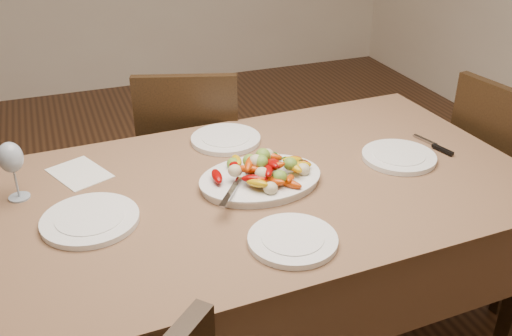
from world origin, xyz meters
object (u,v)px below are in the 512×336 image
object	(u,v)px
serving_platter	(260,181)
plate_left	(90,220)
plate_near	(293,240)
dining_table	(256,276)
wine_glass	(13,169)
plate_right	(399,157)
plate_far	(226,139)
chair_far	(192,160)

from	to	relation	value
serving_platter	plate_left	size ratio (longest dim) A/B	1.39
plate_near	dining_table	bearing A→B (deg)	86.69
plate_near	wine_glass	xyz separation A→B (m)	(-0.71, 0.52, 0.09)
serving_platter	wine_glass	distance (m)	0.77
serving_platter	plate_right	xyz separation A→B (m)	(0.52, -0.01, -0.00)
dining_table	plate_far	bearing A→B (deg)	88.62
dining_table	plate_near	bearing A→B (deg)	-93.31
plate_left	chair_far	bearing A→B (deg)	57.85
plate_near	plate_right	bearing A→B (deg)	30.50
plate_left	wine_glass	distance (m)	0.31
serving_platter	plate_right	bearing A→B (deg)	-0.99
chair_far	plate_near	distance (m)	1.15
plate_left	plate_far	size ratio (longest dim) A/B	1.09
dining_table	chair_far	distance (m)	0.78
serving_platter	plate_far	size ratio (longest dim) A/B	1.51
plate_far	wine_glass	distance (m)	0.76
serving_platter	chair_far	bearing A→B (deg)	92.79
plate_right	plate_far	bearing A→B (deg)	146.15
plate_far	plate_left	bearing A→B (deg)	-144.77
plate_far	plate_near	xyz separation A→B (m)	(-0.03, -0.68, 0.00)
plate_far	plate_near	world-z (taller)	same
wine_glass	plate_near	bearing A→B (deg)	-36.53
plate_left	plate_right	world-z (taller)	same
plate_right	plate_left	bearing A→B (deg)	-178.58
plate_far	wine_glass	bearing A→B (deg)	-167.63
dining_table	plate_left	xyz separation A→B (m)	(-0.53, -0.04, 0.39)
plate_far	wine_glass	xyz separation A→B (m)	(-0.73, -0.16, 0.09)
plate_right	chair_far	bearing A→B (deg)	125.55
dining_table	plate_right	world-z (taller)	plate_right
plate_near	serving_platter	bearing A→B (deg)	84.12
plate_left	plate_far	world-z (taller)	same
plate_left	wine_glass	xyz separation A→B (m)	(-0.19, 0.22, 0.09)
chair_far	plate_near	xyz separation A→B (m)	(0.00, -1.11, 0.29)
serving_platter	plate_far	xyz separation A→B (m)	(-0.01, 0.35, -0.00)
chair_far	plate_far	bearing A→B (deg)	111.68
serving_platter	plate_left	world-z (taller)	serving_platter
plate_left	wine_glass	size ratio (longest dim) A/B	1.39
plate_right	plate_far	xyz separation A→B (m)	(-0.53, 0.36, 0.00)
serving_platter	plate_right	size ratio (longest dim) A/B	1.52
chair_far	plate_near	bearing A→B (deg)	107.72
plate_left	wine_glass	world-z (taller)	wine_glass
plate_far	plate_right	bearing A→B (deg)	-33.85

